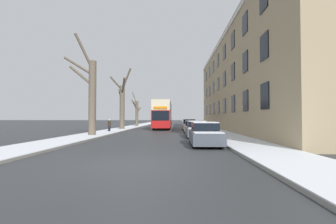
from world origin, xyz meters
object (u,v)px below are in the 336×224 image
at_px(double_decker_bus, 163,114).
at_px(bare_tree_left_1, 122,103).
at_px(parked_car_1, 197,130).
at_px(oncoming_van, 160,120).
at_px(parked_car_3, 189,125).
at_px(bare_tree_left_0, 91,93).
at_px(parked_car_0, 205,134).
at_px(parked_car_2, 192,127).
at_px(bare_tree_left_2, 137,112).
at_px(pedestrian_left_sidewalk, 109,125).

bearing_deg(double_decker_bus, bare_tree_left_1, -151.87).
relative_size(parked_car_1, oncoming_van, 0.79).
bearing_deg(oncoming_van, parked_car_3, -75.36).
xyz_separation_m(bare_tree_left_0, bare_tree_left_1, (0.10, 11.59, -0.21)).
xyz_separation_m(bare_tree_left_0, parked_car_1, (9.76, -0.39, -3.35)).
bearing_deg(double_decker_bus, parked_car_1, -75.32).
bearing_deg(parked_car_0, double_decker_bus, 100.73).
bearing_deg(bare_tree_left_1, double_decker_bus, 28.13).
bearing_deg(parked_car_2, double_decker_bus, 112.97).
xyz_separation_m(parked_car_1, parked_car_2, (-0.00, 5.74, -0.03)).
distance_m(double_decker_bus, parked_car_3, 5.38).
distance_m(parked_car_0, parked_car_2, 11.49).
distance_m(bare_tree_left_2, parked_car_2, 20.42).
bearing_deg(parked_car_0, pedestrian_left_sidewalk, 129.50).
bearing_deg(parked_car_0, bare_tree_left_0, 147.81).
xyz_separation_m(bare_tree_left_1, parked_car_0, (9.65, -17.73, -3.14)).
relative_size(bare_tree_left_1, oncoming_van, 1.56).
xyz_separation_m(oncoming_van, pedestrian_left_sidewalk, (-4.06, -27.36, -0.46)).
bearing_deg(parked_car_2, parked_car_0, -90.00).
xyz_separation_m(parked_car_2, pedestrian_left_sidewalk, (-9.70, 0.28, 0.23)).
relative_size(bare_tree_left_1, parked_car_3, 1.94).
distance_m(bare_tree_left_0, parked_car_0, 12.00).
bearing_deg(oncoming_van, bare_tree_left_2, -112.03).
bearing_deg(bare_tree_left_2, bare_tree_left_0, -90.41).
xyz_separation_m(bare_tree_left_1, double_decker_bus, (5.71, 3.05, -1.41)).
height_order(double_decker_bus, parked_car_3, double_decker_bus).
bearing_deg(bare_tree_left_0, bare_tree_left_2, 89.59).
relative_size(bare_tree_left_1, pedestrian_left_sidewalk, 5.50).
relative_size(bare_tree_left_0, oncoming_van, 1.64).
bearing_deg(parked_car_0, oncoming_van, 98.21).
relative_size(double_decker_bus, oncoming_van, 1.87).
relative_size(parked_car_0, parked_car_1, 0.97).
bearing_deg(parked_car_3, parked_car_2, -90.00).
height_order(bare_tree_left_0, bare_tree_left_1, bare_tree_left_0).
height_order(parked_car_3, pedestrian_left_sidewalk, pedestrian_left_sidewalk).
distance_m(bare_tree_left_2, oncoming_van, 10.63).
height_order(bare_tree_left_1, parked_car_3, bare_tree_left_1).
distance_m(double_decker_bus, parked_car_0, 21.22).
distance_m(parked_car_0, parked_car_1, 5.75).
relative_size(double_decker_bus, parked_car_3, 2.32).
bearing_deg(parked_car_2, parked_car_1, -90.00).
height_order(bare_tree_left_1, bare_tree_left_2, bare_tree_left_1).
bearing_deg(parked_car_0, parked_car_3, 90.00).
xyz_separation_m(bare_tree_left_0, double_decker_bus, (5.82, 14.64, -1.62)).
bearing_deg(parked_car_3, oncoming_van, 104.64).
distance_m(parked_car_0, parked_car_3, 17.53).
relative_size(bare_tree_left_0, pedestrian_left_sidewalk, 5.78).
bearing_deg(parked_car_1, double_decker_bus, 104.68).
xyz_separation_m(bare_tree_left_1, parked_car_1, (9.65, -11.98, -3.14)).
bearing_deg(parked_car_1, bare_tree_left_2, 112.09).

